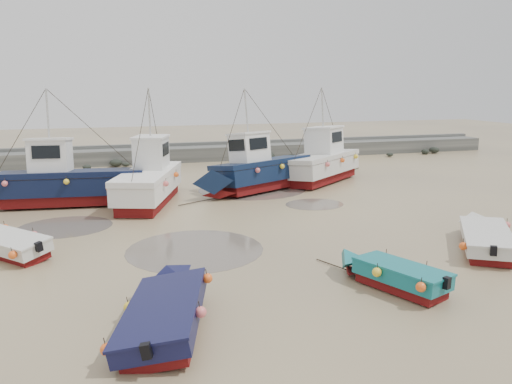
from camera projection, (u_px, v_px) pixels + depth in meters
The scene contains 15 objects.
ground at pixel (247, 234), 21.99m from camera, with size 120.00×120.00×0.00m, color tan.
seawall at pixel (178, 154), 42.45m from camera, with size 60.00×4.92×1.50m.
puddle_a at pixel (195, 250), 19.84m from camera, with size 5.46×5.46×0.01m, color #5F564D.
puddle_b at pixel (315, 204), 27.35m from camera, with size 3.26×3.26×0.01m, color #5F564D.
puddle_c at pixel (65, 227), 23.02m from camera, with size 4.29×4.29×0.01m, color #5F564D.
puddle_d at pixel (252, 189), 31.26m from camera, with size 6.80×6.80×0.01m, color #5F564D.
dinghy_0 at pixel (5, 241), 19.18m from camera, with size 4.39×4.76×1.43m.
dinghy_1 at pixel (170, 307), 13.50m from camera, with size 3.28×6.64×1.43m.
dinghy_2 at pixel (391, 270), 16.08m from camera, with size 2.70×4.96×1.43m.
dinghy_3 at pixel (486, 235), 19.95m from camera, with size 4.57×5.94×1.43m.
cabin_boat_0 at pixel (59, 181), 26.93m from camera, with size 10.87×3.86×6.22m.
cabin_boat_1 at pixel (151, 178), 27.76m from camera, with size 4.83×9.79×6.22m.
cabin_boat_2 at pixel (256, 170), 30.43m from camera, with size 9.20×5.61×6.22m.
cabin_boat_3 at pixel (324, 161), 33.91m from camera, with size 8.73×7.30×6.22m.
person at pixel (149, 203), 27.68m from camera, with size 0.64×0.42×1.75m, color #1C1D3B.
Camera 1 is at (-5.69, -20.33, 6.43)m, focal length 35.00 mm.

